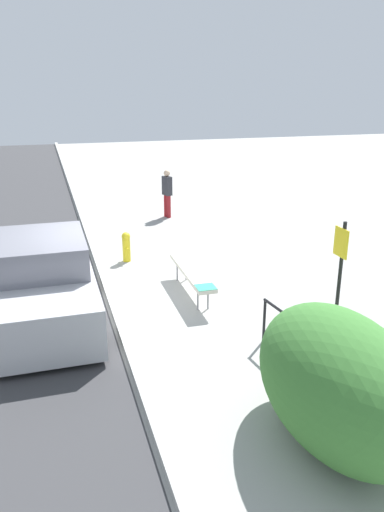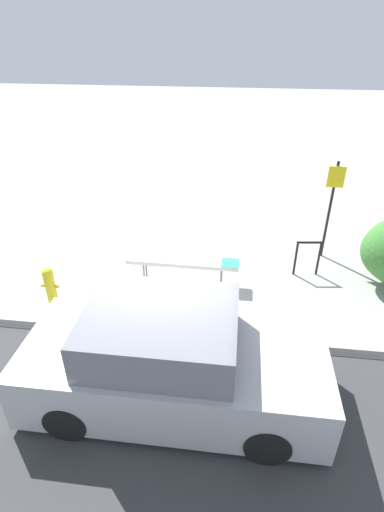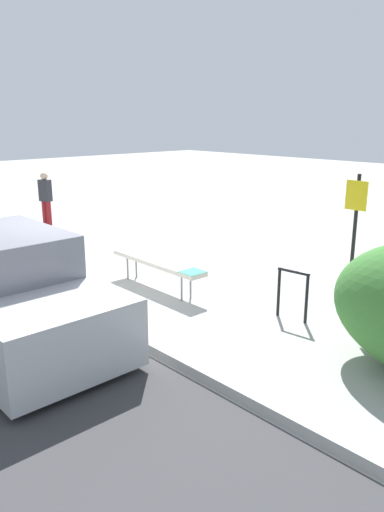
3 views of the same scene
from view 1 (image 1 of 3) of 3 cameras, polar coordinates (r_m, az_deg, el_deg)
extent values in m
plane|color=#9E9E99|center=(10.62, -9.19, -5.01)|extent=(60.00, 60.00, 0.00)
cube|color=#A8A8A3|center=(10.59, -9.21, -4.69)|extent=(60.00, 0.20, 0.13)
cylinder|color=gray|center=(11.42, -1.70, -1.73)|extent=(0.04, 0.04, 0.47)
cylinder|color=gray|center=(9.95, 0.67, -4.96)|extent=(0.04, 0.04, 0.47)
cylinder|color=gray|center=(11.47, -0.68, -1.62)|extent=(0.04, 0.04, 0.47)
cylinder|color=gray|center=(10.01, 1.83, -4.82)|extent=(0.04, 0.04, 0.47)
cube|color=beige|center=(10.61, -0.06, -1.79)|extent=(2.36, 0.41, 0.08)
cube|color=teal|center=(9.70, 1.57, -3.55)|extent=(0.36, 0.38, 0.01)
cylinder|color=black|center=(8.80, 8.25, -7.38)|extent=(0.05, 0.05, 0.80)
cylinder|color=black|center=(8.43, 10.04, -8.73)|extent=(0.05, 0.05, 0.80)
cylinder|color=black|center=(8.44, 9.27, -5.62)|extent=(0.55, 0.12, 0.05)
cylinder|color=black|center=(8.33, 16.36, -3.88)|extent=(0.06, 0.06, 2.30)
cube|color=yellow|center=(8.04, 16.66, 1.48)|extent=(0.36, 0.02, 0.46)
cylinder|color=gold|center=(12.78, -7.50, 0.70)|extent=(0.20, 0.20, 0.60)
sphere|color=gold|center=(12.67, -7.57, 2.23)|extent=(0.22, 0.22, 0.22)
cylinder|color=gold|center=(12.89, -7.61, 1.14)|extent=(0.08, 0.07, 0.07)
cylinder|color=gold|center=(12.63, -7.40, 0.77)|extent=(0.08, 0.07, 0.07)
ellipsoid|color=#3D7A33|center=(6.48, 16.36, -13.67)|extent=(2.81, 1.66, 1.73)
cylinder|color=maroon|center=(16.91, -2.69, 5.67)|extent=(0.15, 0.15, 0.76)
cylinder|color=maroon|center=(17.05, -2.98, 5.78)|extent=(0.15, 0.15, 0.76)
cube|color=#333338|center=(16.83, -2.87, 8.02)|extent=(0.41, 0.30, 0.63)
sphere|color=beige|center=(16.76, -2.90, 9.44)|extent=(0.21, 0.21, 0.21)
cylinder|color=black|center=(8.84, -10.76, -8.12)|extent=(0.60, 0.18, 0.60)
cylinder|color=black|center=(11.24, -12.20, -2.16)|extent=(0.60, 0.18, 0.60)
cylinder|color=black|center=(11.28, -20.69, -2.94)|extent=(0.60, 0.18, 0.60)
cube|color=#B7B7BC|center=(9.92, -16.48, -3.96)|extent=(4.25, 1.83, 0.88)
cube|color=slate|center=(9.83, -16.89, 0.33)|extent=(2.05, 1.64, 0.62)
camera|label=2|loc=(9.43, -45.62, 17.35)|focal=28.00mm
camera|label=3|loc=(3.89, -61.36, -8.50)|focal=35.00mm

